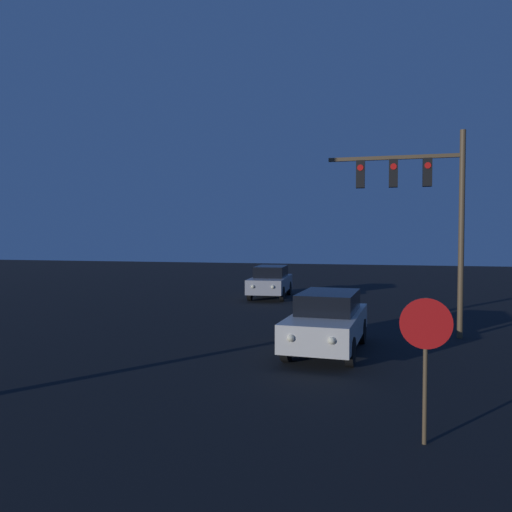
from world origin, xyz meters
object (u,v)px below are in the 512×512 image
object	(u,v)px
stop_sign	(426,341)
car_near	(328,320)
car_far	(271,281)
traffic_signal_mast	(423,198)

from	to	relation	value
stop_sign	car_near	bearing A→B (deg)	109.80
car_far	traffic_signal_mast	xyz separation A→B (m)	(6.99, -8.84, 3.61)
traffic_signal_mast	stop_sign	bearing A→B (deg)	-93.74
car_near	car_far	xyz separation A→B (m)	(-4.27, 11.73, 0.00)
traffic_signal_mast	stop_sign	xyz separation A→B (m)	(-0.58, -8.86, -2.87)
car_near	stop_sign	world-z (taller)	stop_sign
car_far	traffic_signal_mast	size ratio (longest dim) A/B	0.72
car_near	traffic_signal_mast	distance (m)	5.37
car_near	stop_sign	distance (m)	6.38
car_far	stop_sign	bearing A→B (deg)	106.49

